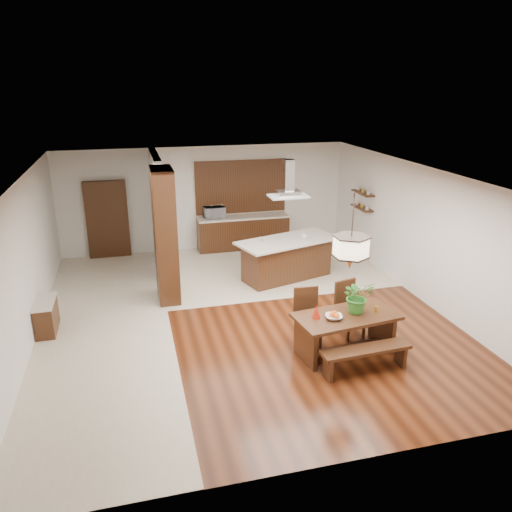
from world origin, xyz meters
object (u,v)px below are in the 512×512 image
object	(u,v)px
foliage_plant	(358,296)
island_cup	(304,237)
dining_chair_left	(308,318)
fruit_bowl	(334,317)
range_hood	(289,178)
microwave	(214,212)
dining_bench	(365,360)
kitchen_island	(287,258)
hallway_console	(46,316)
pendant_lantern	(352,232)
dining_table	(346,325)
dining_chair_right	(351,309)

from	to	relation	value
foliage_plant	island_cup	xyz separation A→B (m)	(0.27, 3.51, 0.01)
dining_chair_left	fruit_bowl	size ratio (longest dim) A/B	3.66
fruit_bowl	range_hood	distance (m)	4.11
microwave	dining_bench	bearing A→B (deg)	-85.54
kitchen_island	island_cup	distance (m)	0.68
hallway_console	pendant_lantern	xyz separation A→B (m)	(5.22, -2.18, 1.93)
dining_chair_left	foliage_plant	world-z (taller)	foliage_plant
kitchen_island	range_hood	distance (m)	1.95
dining_bench	island_cup	world-z (taller)	island_cup
kitchen_island	range_hood	xyz separation A→B (m)	(0.00, 0.00, 1.95)
dining_chair_left	island_cup	xyz separation A→B (m)	(1.01, 3.08, 0.54)
pendant_lantern	hallway_console	bearing A→B (deg)	157.32
foliage_plant	range_hood	world-z (taller)	range_hood
dining_table	range_hood	world-z (taller)	range_hood
dining_table	kitchen_island	xyz separation A→B (m)	(0.09, 3.64, -0.03)
fruit_bowl	microwave	xyz separation A→B (m)	(-0.95, 6.31, 0.33)
hallway_console	dining_chair_left	world-z (taller)	dining_chair_left
dining_chair_left	dining_chair_right	bearing A→B (deg)	11.13
dining_chair_left	island_cup	bearing A→B (deg)	75.64
dining_bench	fruit_bowl	distance (m)	0.87
dining_table	range_hood	xyz separation A→B (m)	(0.09, 3.64, 1.92)
hallway_console	dining_table	bearing A→B (deg)	-22.68
dining_table	foliage_plant	bearing A→B (deg)	15.77
pendant_lantern	microwave	xyz separation A→B (m)	(-1.22, 6.22, -1.14)
dining_chair_right	island_cup	distance (m)	3.02
island_cup	range_hood	bearing A→B (deg)	169.45
dining_bench	fruit_bowl	bearing A→B (deg)	123.17
hallway_console	microwave	distance (m)	5.74
kitchen_island	range_hood	world-z (taller)	range_hood
hallway_console	microwave	size ratio (longest dim) A/B	1.55
pendant_lantern	island_cup	xyz separation A→B (m)	(0.49, 3.57, -1.18)
dining_chair_left	kitchen_island	world-z (taller)	dining_chair_left
range_hood	island_cup	world-z (taller)	range_hood
dining_chair_right	pendant_lantern	world-z (taller)	pendant_lantern
microwave	pendant_lantern	bearing A→B (deg)	-85.19
dining_bench	dining_chair_left	bearing A→B (deg)	117.97
dining_chair_right	kitchen_island	xyz separation A→B (m)	(-0.28, 3.04, -0.01)
dining_table	island_cup	world-z (taller)	island_cup
dining_bench	dining_table	bearing A→B (deg)	97.42
hallway_console	dining_bench	bearing A→B (deg)	-28.03
range_hood	dining_bench	bearing A→B (deg)	-90.08
microwave	kitchen_island	bearing A→B (deg)	-69.36
dining_table	range_hood	bearing A→B (deg)	88.60
foliage_plant	kitchen_island	distance (m)	3.62
dining_chair_right	foliage_plant	distance (m)	0.77
dining_table	microwave	size ratio (longest dim) A/B	3.33
foliage_plant	island_cup	world-z (taller)	foliage_plant
dining_chair_right	fruit_bowl	bearing A→B (deg)	-147.47
foliage_plant	kitchen_island	xyz separation A→B (m)	(-0.13, 3.58, -0.53)
dining_bench	dining_chair_left	distance (m)	1.31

